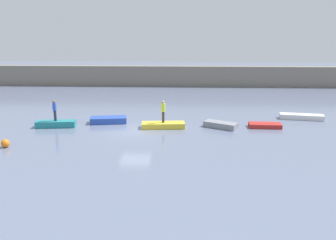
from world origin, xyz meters
The scene contains 11 objects.
ground_plane centered at (0.00, 0.00, 0.00)m, with size 120.00×120.00×0.00m, color slate.
embankment_wall centered at (0.00, 23.15, 1.43)m, with size 80.00×1.20×2.87m, color gray.
rowboat_teal centered at (-6.87, 1.00, 0.27)m, with size 3.28×0.95×0.54m, color teal.
rowboat_blue centered at (-2.67, 2.52, 0.27)m, with size 3.15×1.29×0.53m, color #2B4CAD.
rowboat_yellow centered at (2.27, 1.11, 0.23)m, with size 3.59×1.15×0.46m, color gold.
rowboat_grey centered at (7.10, 1.40, 0.24)m, with size 2.77×1.06×0.48m, color gray.
rowboat_red centered at (10.87, 1.60, 0.18)m, with size 2.66×1.15×0.36m, color red.
rowboat_white centered at (14.85, 4.53, 0.23)m, with size 3.85×0.95×0.47m, color white.
person_blue_shirt centered at (-6.87, 1.00, 1.55)m, with size 0.32×0.32×1.79m.
person_hiviz_shirt centered at (2.27, 1.11, 1.52)m, with size 0.32×0.32×1.88m.
mooring_buoy centered at (-8.60, -4.40, 0.30)m, with size 0.60×0.60×0.60m, color orange.
Camera 1 is at (3.87, -27.85, 8.24)m, focal length 38.22 mm.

